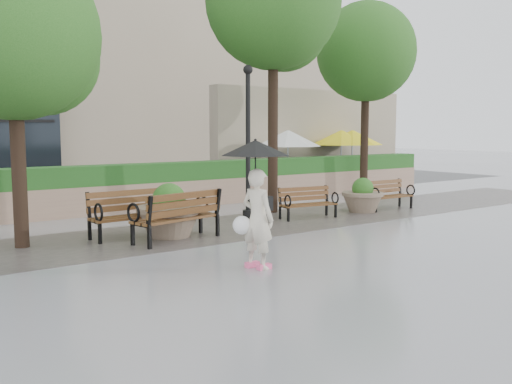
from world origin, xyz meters
TOP-DOWN VIEW (x-y plane):
  - ground at (0.00, 0.00)m, footprint 100.00×100.00m
  - cobble_strip at (0.00, 3.00)m, footprint 28.00×3.20m
  - hedge_wall at (0.00, 7.00)m, footprint 24.00×0.80m
  - cafe_wall at (9.50, 10.00)m, footprint 10.00×0.60m
  - cafe_hedge at (9.00, 7.80)m, footprint 8.00×0.50m
  - asphalt_street at (0.00, 11.00)m, footprint 40.00×7.00m
  - bldg_stone at (10.00, 23.00)m, footprint 18.00×10.00m
  - bench_1 at (-1.85, 3.17)m, footprint 1.93×0.83m
  - bench_2 at (-1.29, 2.25)m, footprint 2.06×1.16m
  - bench_3 at (2.94, 2.89)m, footprint 1.61×0.85m
  - bench_4 at (5.95, 2.77)m, footprint 1.61×0.67m
  - planter_left at (-1.22, 2.73)m, footprint 1.41×1.41m
  - planter_right at (4.98, 2.87)m, footprint 1.17×1.17m
  - lamppost at (1.38, 3.43)m, footprint 0.28×0.28m
  - tree_0 at (-3.94, 3.57)m, footprint 3.42×3.32m
  - tree_1 at (3.04, 4.41)m, footprint 3.75×3.71m
  - tree_2 at (8.49, 6.04)m, footprint 3.57×3.50m
  - patio_umb_white at (6.91, 8.54)m, footprint 2.50×2.50m
  - patio_umb_yellow_a at (9.98, 8.77)m, footprint 2.50×2.50m
  - patio_umb_yellow_b at (10.40, 8.56)m, footprint 2.50×2.50m
  - pedestrian at (-1.34, -0.62)m, footprint 1.17×1.17m

SIDE VIEW (x-z plane):
  - ground at x=0.00m, z-range 0.00..0.00m
  - asphalt_street at x=0.00m, z-range 0.00..0.00m
  - cobble_strip at x=0.00m, z-range 0.00..0.01m
  - bench_3 at x=2.94m, z-range -0.17..0.66m
  - bench_4 at x=5.95m, z-range -0.17..0.68m
  - bench_1 at x=-1.85m, z-range -0.21..0.81m
  - bench_2 at x=-1.29m, z-range -0.21..0.83m
  - planter_right at x=4.98m, z-range -0.11..0.87m
  - cafe_hedge at x=9.00m, z-range 0.00..0.90m
  - planter_left at x=-1.22m, z-range -0.13..1.05m
  - hedge_wall at x=0.00m, z-range -0.01..1.34m
  - pedestrian at x=-1.34m, z-range 0.23..2.39m
  - lamppost at x=1.38m, z-range -0.24..3.69m
  - patio_umb_white at x=6.91m, z-range 0.84..3.14m
  - patio_umb_yellow_a at x=9.98m, z-range 0.84..3.14m
  - patio_umb_yellow_b at x=10.40m, z-range 0.84..3.14m
  - cafe_wall at x=9.50m, z-range 0.00..4.00m
  - tree_0 at x=-3.94m, z-range 1.14..6.96m
  - tree_2 at x=8.49m, z-range 1.52..8.33m
  - tree_1 at x=3.04m, z-range 1.82..9.48m
  - bldg_stone at x=10.00m, z-range 0.00..20.00m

